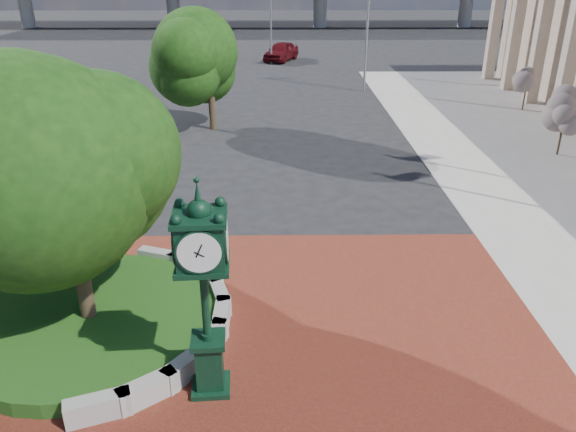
{
  "coord_description": "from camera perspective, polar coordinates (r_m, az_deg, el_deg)",
  "views": [
    {
      "loc": [
        -0.32,
        -11.41,
        8.16
      ],
      "look_at": [
        -0.17,
        1.5,
        2.31
      ],
      "focal_mm": 35.0,
      "sensor_mm": 36.0,
      "label": 1
    }
  ],
  "objects": [
    {
      "name": "grass_bed",
      "position": [
        14.68,
        -19.45,
        -10.06
      ],
      "size": [
        6.1,
        6.1,
        0.4
      ],
      "primitive_type": "cylinder",
      "color": "#164E17",
      "rests_on": "ground"
    },
    {
      "name": "tree_street",
      "position": [
        30.04,
        -7.95,
        14.71
      ],
      "size": [
        4.4,
        4.4,
        5.45
      ],
      "color": "#38281C",
      "rests_on": "ground"
    },
    {
      "name": "shrub_near",
      "position": [
        28.58,
        26.21,
        8.6
      ],
      "size": [
        1.2,
        1.2,
        2.2
      ],
      "color": "#38281C",
      "rests_on": "ground"
    },
    {
      "name": "street_lamp_far",
      "position": [
        50.47,
        -1.53,
        20.86
      ],
      "size": [
        1.94,
        0.48,
        8.68
      ],
      "color": "slate",
      "rests_on": "ground"
    },
    {
      "name": "shrub_far",
      "position": [
        36.94,
        23.08,
        12.24
      ],
      "size": [
        1.2,
        1.2,
        2.2
      ],
      "color": "#38281C",
      "rests_on": "ground"
    },
    {
      "name": "shrub_mid",
      "position": [
        32.18,
        26.47,
        10.09
      ],
      "size": [
        1.2,
        1.2,
        2.2
      ],
      "color": "#38281C",
      "rests_on": "ground"
    },
    {
      "name": "parked_car",
      "position": [
        52.84,
        -0.7,
        16.38
      ],
      "size": [
        3.62,
        5.22,
        1.65
      ],
      "primitive_type": "imported",
      "rotation": [
        0.0,
        0.0,
        -0.39
      ],
      "color": "#520B11",
      "rests_on": "ground"
    },
    {
      "name": "street_lamp_near",
      "position": [
        39.58,
        8.5,
        20.25
      ],
      "size": [
        2.1,
        0.35,
        9.37
      ],
      "color": "slate",
      "rests_on": "ground"
    },
    {
      "name": "planter_wall",
      "position": [
        14.07,
        -10.48,
        -10.19
      ],
      "size": [
        2.96,
        6.77,
        0.54
      ],
      "color": "#9E9B93",
      "rests_on": "ground"
    },
    {
      "name": "tree_planter",
      "position": [
        13.1,
        -21.57,
        2.83
      ],
      "size": [
        5.2,
        5.2,
        6.33
      ],
      "color": "#38281C",
      "rests_on": "ground"
    },
    {
      "name": "plaza",
      "position": [
        13.22,
        0.89,
        -13.64
      ],
      "size": [
        12.0,
        12.0,
        0.04
      ],
      "primitive_type": "cube",
      "color": "maroon",
      "rests_on": "ground"
    },
    {
      "name": "post_clock",
      "position": [
        10.89,
        -8.54,
        -6.84
      ],
      "size": [
        1.03,
        1.03,
        4.67
      ],
      "color": "black",
      "rests_on": "ground"
    },
    {
      "name": "ground",
      "position": [
        14.03,
        0.78,
        -11.19
      ],
      "size": [
        200.0,
        200.0,
        0.0
      ],
      "primitive_type": "plane",
      "color": "black",
      "rests_on": "ground"
    }
  ]
}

